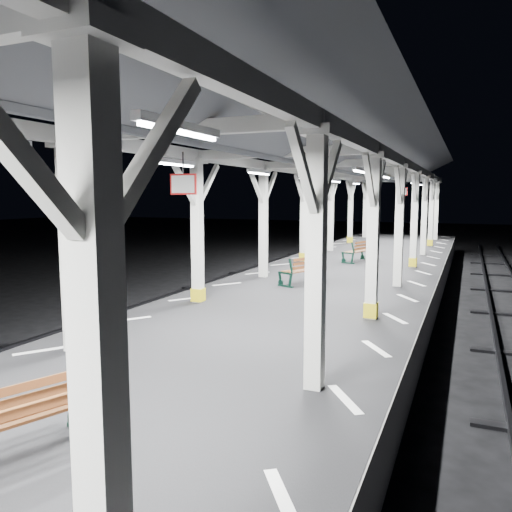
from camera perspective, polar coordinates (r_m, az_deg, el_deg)
The scene contains 9 objects.
ground at distance 9.48m, azimuth -1.88°, elevation -14.59°, with size 120.00×120.00×0.00m, color black.
platform at distance 9.31m, azimuth -1.89°, elevation -11.72°, with size 6.00×50.00×1.00m, color black.
hazard_stripes_left at distance 10.41m, azimuth -14.31°, elevation -7.04°, with size 1.00×48.00×0.01m, color silver.
hazard_stripes_right at distance 8.46m, azimuth 13.56°, elevation -10.26°, with size 1.00×48.00×0.01m, color silver.
track_left at distance 12.32m, azimuth -23.78°, elevation -9.69°, with size 2.20×60.00×0.16m.
canopy at distance 8.88m, azimuth -2.04°, elevation 13.92°, with size 5.40×49.00×4.65m.
bench_near at distance 5.32m, azimuth -26.43°, elevation -16.37°, with size 1.06×1.60×0.81m.
bench_mid at distance 14.03m, azimuth 5.64°, elevation -1.52°, with size 1.07×1.57×0.80m.
bench_far at distance 19.15m, azimuth 11.79°, elevation 0.62°, with size 0.96×1.59×0.81m.
Camera 1 is at (3.75, -7.99, 3.47)m, focal length 35.00 mm.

